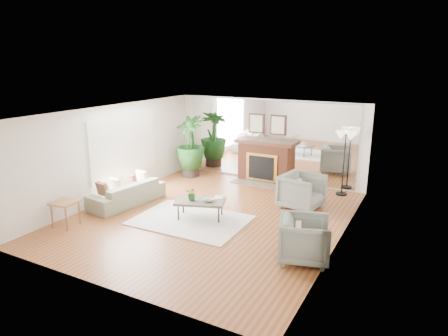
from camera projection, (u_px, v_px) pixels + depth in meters
The scene contains 18 objects.
ground at pixel (211, 216), 9.55m from camera, with size 7.00×7.00×0.00m, color brown.
wall_left at pixel (113, 152), 10.58m from camera, with size 0.02×7.00×2.50m, color white.
wall_right at pixel (342, 184), 7.86m from camera, with size 0.02×7.00×2.50m, color white.
wall_back at pixel (267, 140), 12.19m from camera, with size 6.00×0.02×2.50m, color white.
mirror_panel at pixel (267, 140), 12.18m from camera, with size 5.40×0.04×2.40m, color silver.
window_panel at pixel (124, 146), 10.88m from camera, with size 0.04×2.40×1.50m, color #B2E09E.
fireplace at pixel (264, 161), 12.15m from camera, with size 1.85×0.83×2.05m.
area_rug at pixel (190, 220), 9.29m from camera, with size 2.56×1.83×0.03m, color white.
coffee_table at pixel (200, 202), 9.32m from camera, with size 1.29×1.01×0.45m.
sofa at pixel (127, 193), 10.30m from camera, with size 2.04×0.80×0.60m, color gray.
armchair_back at pixel (302, 191), 9.99m from camera, with size 0.94×0.97×0.88m, color gray.
armchair_front at pixel (304, 239), 7.37m from camera, with size 0.90×0.92×0.84m, color gray.
side_table at pixel (65, 205), 8.89m from camera, with size 0.57×0.57×0.58m.
potted_ficus at pixel (190, 145), 12.62m from camera, with size 1.08×1.08×1.93m.
floor_lamp at pixel (346, 141), 10.70m from camera, with size 0.58×0.32×1.79m.
tabletop_plant at pixel (192, 194), 9.28m from camera, with size 0.29×0.25×0.32m, color #255A21.
fruit_bowl at pixel (208, 200), 9.23m from camera, with size 0.26×0.26×0.06m, color olive.
book at pixel (214, 197), 9.48m from camera, with size 0.21×0.28×0.02m, color olive.
Camera 1 is at (4.48, -7.71, 3.62)m, focal length 32.00 mm.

